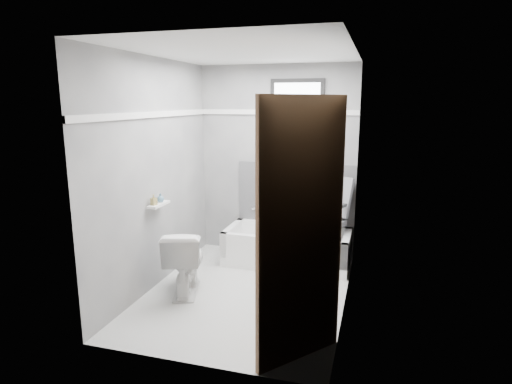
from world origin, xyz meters
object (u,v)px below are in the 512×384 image
(toilet, at_px, (185,261))
(soap_bottle_a, at_px, (154,200))
(door, at_px, (331,251))
(office_chair, at_px, (321,217))
(bathtub, at_px, (287,247))
(soap_bottle_b, at_px, (160,198))

(toilet, bearing_deg, soap_bottle_a, -15.76)
(door, bearing_deg, soap_bottle_a, 149.76)
(office_chair, bearing_deg, bathtub, -150.61)
(bathtub, relative_size, soap_bottle_a, 12.65)
(door, height_order, soap_bottle_a, door)
(door, distance_m, soap_bottle_b, 2.30)
(bathtub, distance_m, soap_bottle_b, 1.68)
(bathtub, distance_m, door, 2.46)
(office_chair, height_order, soap_bottle_a, office_chair)
(office_chair, height_order, soap_bottle_b, office_chair)
(toilet, xyz_separation_m, door, (1.60, -1.13, 0.66))
(soap_bottle_b, bearing_deg, bathtub, 39.09)
(toilet, relative_size, soap_bottle_b, 7.30)
(toilet, bearing_deg, door, 127.63)
(bathtub, xyz_separation_m, soap_bottle_b, (-1.17, -0.95, 0.75))
(office_chair, relative_size, toilet, 1.38)
(soap_bottle_a, distance_m, soap_bottle_b, 0.14)
(toilet, height_order, soap_bottle_a, soap_bottle_a)
(office_chair, bearing_deg, soap_bottle_a, -121.74)
(toilet, xyz_separation_m, soap_bottle_b, (-0.32, 0.13, 0.62))
(toilet, distance_m, soap_bottle_a, 0.70)
(bathtub, xyz_separation_m, toilet, (-0.85, -1.08, 0.13))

